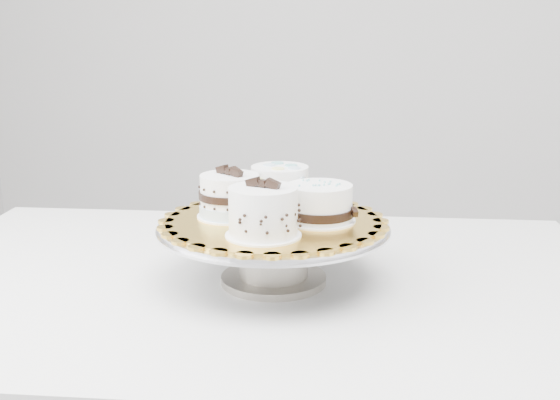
% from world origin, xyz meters
% --- Properties ---
extents(table, '(1.31, 0.96, 0.75)m').
position_xyz_m(table, '(-0.12, 0.08, 0.67)').
color(table, white).
rests_on(table, floor).
extents(cake_stand, '(0.38, 0.38, 0.10)m').
position_xyz_m(cake_stand, '(-0.07, 0.07, 0.82)').
color(cake_stand, gray).
rests_on(cake_stand, table).
extents(cake_board, '(0.44, 0.44, 0.01)m').
position_xyz_m(cake_board, '(-0.07, 0.07, 0.85)').
color(cake_board, gold).
rests_on(cake_board, cake_stand).
extents(cake_swirl, '(0.12, 0.12, 0.09)m').
position_xyz_m(cake_swirl, '(-0.07, -0.02, 0.89)').
color(cake_swirl, white).
rests_on(cake_swirl, cake_board).
extents(cake_banded, '(0.13, 0.13, 0.09)m').
position_xyz_m(cake_banded, '(-0.15, 0.07, 0.89)').
color(cake_banded, white).
rests_on(cake_banded, cake_board).
extents(cake_dots, '(0.12, 0.12, 0.07)m').
position_xyz_m(cake_dots, '(-0.08, 0.15, 0.89)').
color(cake_dots, white).
rests_on(cake_dots, cake_board).
extents(cake_ribbon, '(0.14, 0.14, 0.06)m').
position_xyz_m(cake_ribbon, '(0.00, 0.08, 0.89)').
color(cake_ribbon, white).
rests_on(cake_ribbon, cake_board).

